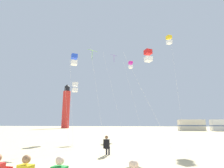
# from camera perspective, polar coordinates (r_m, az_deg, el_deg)

# --- Properties ---
(kite_flyer_standing) EXTENTS (0.35, 0.52, 1.16)m
(kite_flyer_standing) POSITION_cam_1_polar(r_m,az_deg,el_deg) (11.31, -1.69, -19.02)
(kite_flyer_standing) COLOR black
(kite_flyer_standing) RESTS_ON ground
(kite_diamond_violet) EXTENTS (3.19, 2.24, 13.20)m
(kite_diamond_violet) POSITION_cam_1_polar(r_m,az_deg,el_deg) (29.58, 0.62, 8.12)
(kite_diamond_violet) COLOR silver
(kite_diamond_violet) RESTS_ON ground
(kite_box_gold) EXTENTS (1.28, 1.28, 13.50)m
(kite_box_gold) POSITION_cam_1_polar(r_m,az_deg,el_deg) (25.82, 17.92, 13.35)
(kite_box_gold) COLOR silver
(kite_box_gold) RESTS_ON ground
(kite_diamond_lime) EXTENTS (2.09, 2.09, 10.37)m
(kite_diamond_lime) POSITION_cam_1_polar(r_m,az_deg,el_deg) (20.79, -6.30, 9.67)
(kite_diamond_lime) COLOR silver
(kite_diamond_lime) RESTS_ON ground
(kite_box_magenta) EXTENTS (2.71, 2.04, 12.04)m
(kite_box_magenta) POSITION_cam_1_polar(r_m,az_deg,el_deg) (29.99, 6.02, 6.12)
(kite_box_magenta) COLOR silver
(kite_box_magenta) RESTS_ON ground
(kite_box_blue) EXTENTS (0.83, 0.83, 8.92)m
(kite_box_blue) POSITION_cam_1_polar(r_m,az_deg,el_deg) (18.93, -12.11, 7.66)
(kite_box_blue) COLOR silver
(kite_box_blue) RESTS_ON ground
(kite_box_white) EXTENTS (1.65, 1.65, 6.68)m
(kite_box_white) POSITION_cam_1_polar(r_m,az_deg,el_deg) (21.60, -11.84, -1.02)
(kite_box_white) COLOR silver
(kite_box_white) RESTS_ON ground
(kite_box_scarlet) EXTENTS (3.49, 2.66, 8.66)m
(kite_box_scarlet) POSITION_cam_1_polar(r_m,az_deg,el_deg) (17.12, 11.58, 8.92)
(kite_box_scarlet) COLOR silver
(kite_box_scarlet) RESTS_ON ground
(lighthouse_distant) EXTENTS (2.80, 2.80, 16.80)m
(lighthouse_distant) POSITION_cam_1_polar(r_m,az_deg,el_deg) (70.35, -14.59, -7.26)
(lighthouse_distant) COLOR red
(lighthouse_distant) RESTS_ON ground
(rv_van_cream) EXTENTS (6.59, 2.78, 2.80)m
(rv_van_cream) POSITION_cam_1_polar(r_m,az_deg,el_deg) (51.44, 24.22, -12.00)
(rv_van_cream) COLOR beige
(rv_van_cream) RESTS_ON ground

